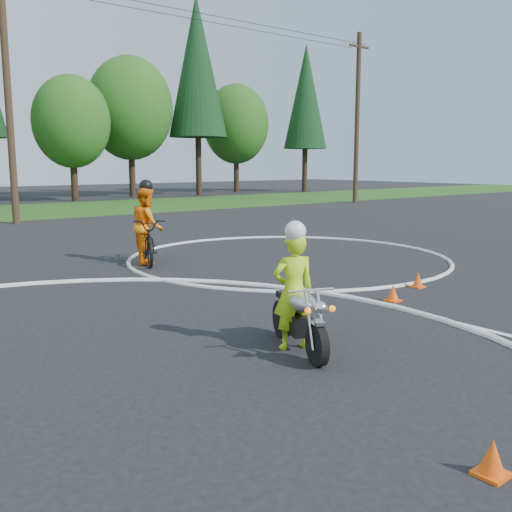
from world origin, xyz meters
TOP-DOWN VIEW (x-y plane):
  - course_markings at (2.17, 4.35)m, footprint 19.05×19.05m
  - primary_motorcycle at (3.26, 2.42)m, footprint 0.84×1.65m
  - rider_primary_grp at (3.27, 2.55)m, footprint 0.65×0.54m
  - rider_second_grp at (4.84, 9.54)m, footprint 1.46×2.22m
  - traffic_cones at (5.75, 1.88)m, footprint 13.96×6.18m
  - treeline at (14.78, 34.61)m, footprint 38.20×8.10m
  - utility_poles at (5.00, 21.00)m, footprint 41.60×1.12m

SIDE VIEW (x-z plane):
  - course_markings at x=2.17m, z-range -0.05..0.07m
  - traffic_cones at x=5.75m, z-range -0.01..0.29m
  - primary_motorcycle at x=3.26m, z-range -0.01..0.89m
  - rider_second_grp at x=4.84m, z-range -0.30..1.72m
  - rider_primary_grp at x=3.27m, z-range -0.03..1.65m
  - utility_poles at x=5.00m, z-range 0.20..10.20m
  - treeline at x=14.78m, z-range -0.64..13.88m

